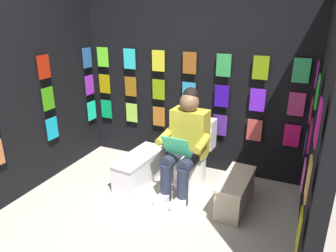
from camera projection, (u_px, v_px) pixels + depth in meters
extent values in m
cube|color=black|center=(191.00, 82.00, 3.92)|extent=(2.96, 0.10, 2.23)
cube|color=#0B9550|center=(107.00, 109.00, 4.48)|extent=(0.17, 0.01, 0.26)
cube|color=#A5E54C|center=(132.00, 113.00, 4.33)|extent=(0.17, 0.01, 0.26)
cube|color=#B3651D|center=(159.00, 117.00, 4.17)|extent=(0.17, 0.01, 0.26)
cube|color=#428D10|center=(188.00, 121.00, 4.01)|extent=(0.17, 0.01, 0.26)
cube|color=#582B9A|center=(220.00, 125.00, 3.86)|extent=(0.17, 0.01, 0.26)
cube|color=#C64844|center=(254.00, 130.00, 3.70)|extent=(0.17, 0.01, 0.26)
cube|color=#C40C59|center=(292.00, 136.00, 3.54)|extent=(0.17, 0.01, 0.26)
cube|color=#9F8B08|center=(105.00, 84.00, 4.36)|extent=(0.17, 0.01, 0.26)
cube|color=#905D13|center=(131.00, 87.00, 4.20)|extent=(0.17, 0.01, 0.26)
cube|color=#76930C|center=(159.00, 90.00, 4.04)|extent=(0.17, 0.01, 0.26)
cube|color=#2B96C4|center=(189.00, 93.00, 3.88)|extent=(0.17, 0.01, 0.26)
cube|color=#2E0EA9|center=(222.00, 96.00, 3.73)|extent=(0.17, 0.01, 0.26)
cube|color=#6D1FEE|center=(257.00, 100.00, 3.57)|extent=(0.17, 0.01, 0.26)
cube|color=#9A275F|center=(296.00, 104.00, 3.41)|extent=(0.17, 0.01, 0.26)
cube|color=#67EB26|center=(103.00, 57.00, 4.23)|extent=(0.17, 0.01, 0.26)
cube|color=#2BCFDD|center=(129.00, 59.00, 4.07)|extent=(0.17, 0.01, 0.26)
cube|color=yellow|center=(158.00, 61.00, 3.91)|extent=(0.17, 0.01, 0.26)
cube|color=#8F4E19|center=(190.00, 63.00, 3.76)|extent=(0.17, 0.01, 0.26)
cube|color=green|center=(224.00, 65.00, 3.60)|extent=(0.17, 0.01, 0.26)
cube|color=#708E0E|center=(261.00, 68.00, 3.44)|extent=(0.17, 0.01, 0.26)
cube|color=#299953|center=(301.00, 71.00, 3.28)|extent=(0.17, 0.01, 0.26)
cube|color=black|center=(324.00, 123.00, 2.49)|extent=(0.10, 1.91, 2.23)
cube|color=#3C2A8F|center=(306.00, 142.00, 3.36)|extent=(0.01, 0.17, 0.26)
cube|color=#E44EBE|center=(303.00, 175.00, 2.70)|extent=(0.01, 0.17, 0.26)
cube|color=#AAA00E|center=(299.00, 229.00, 2.03)|extent=(0.01, 0.17, 0.26)
cube|color=#CC1F58|center=(311.00, 110.00, 3.23)|extent=(0.01, 0.17, 0.26)
cube|color=#9A0E4A|center=(310.00, 135.00, 2.57)|extent=(0.01, 0.17, 0.26)
cube|color=gold|center=(308.00, 179.00, 1.90)|extent=(0.01, 0.17, 0.26)
cube|color=#9F17A1|center=(317.00, 74.00, 3.10)|extent=(0.01, 0.17, 0.26)
cube|color=#199A1F|center=(317.00, 92.00, 2.44)|extent=(0.01, 0.17, 0.26)
cube|color=#AC117D|center=(318.00, 122.00, 1.77)|extent=(0.01, 0.17, 0.26)
cube|color=black|center=(41.00, 88.00, 3.61)|extent=(0.10, 1.91, 2.23)
cube|color=#14A9CF|center=(52.00, 129.00, 3.75)|extent=(0.01, 0.17, 0.26)
cube|color=#1BEAB5|center=(92.00, 111.00, 4.42)|extent=(0.01, 0.17, 0.26)
cube|color=#3E9814|center=(48.00, 99.00, 3.62)|extent=(0.01, 0.17, 0.26)
cube|color=purple|center=(90.00, 85.00, 4.29)|extent=(0.01, 0.17, 0.26)
cube|color=#AD1E0C|center=(44.00, 67.00, 3.50)|extent=(0.01, 0.17, 0.26)
cube|color=#2756A5|center=(87.00, 58.00, 4.16)|extent=(0.01, 0.17, 0.26)
cylinder|color=white|center=(190.00, 169.00, 3.69)|extent=(0.38, 0.38, 0.40)
cylinder|color=white|center=(190.00, 153.00, 3.61)|extent=(0.41, 0.41, 0.02)
cube|color=white|center=(199.00, 132.00, 3.77)|extent=(0.39, 0.21, 0.36)
cylinder|color=white|center=(196.00, 135.00, 3.69)|extent=(0.39, 0.09, 0.39)
cube|color=gold|center=(190.00, 132.00, 3.49)|extent=(0.41, 0.25, 0.52)
sphere|color=brown|center=(189.00, 102.00, 3.34)|extent=(0.21, 0.21, 0.21)
sphere|color=black|center=(191.00, 95.00, 3.34)|extent=(0.17, 0.17, 0.17)
cylinder|color=#23283D|center=(190.00, 161.00, 3.37)|extent=(0.18, 0.41, 0.15)
cylinder|color=#23283D|center=(174.00, 157.00, 3.45)|extent=(0.18, 0.41, 0.15)
cylinder|color=#23283D|center=(183.00, 187.00, 3.30)|extent=(0.12, 0.12, 0.42)
cylinder|color=#23283D|center=(166.00, 182.00, 3.38)|extent=(0.12, 0.12, 0.42)
cube|color=white|center=(180.00, 203.00, 3.31)|extent=(0.13, 0.27, 0.09)
cube|color=white|center=(163.00, 198.00, 3.39)|extent=(0.13, 0.27, 0.09)
cylinder|color=gold|center=(202.00, 144.00, 3.26)|extent=(0.10, 0.31, 0.13)
cylinder|color=gold|center=(165.00, 136.00, 3.45)|extent=(0.10, 0.31, 0.13)
cube|color=#40DF96|center=(176.00, 147.00, 3.22)|extent=(0.31, 0.15, 0.23)
cube|color=silver|center=(139.00, 170.00, 3.75)|extent=(0.35, 0.75, 0.33)
cube|color=white|center=(139.00, 156.00, 3.68)|extent=(0.37, 0.78, 0.03)
cube|color=beige|center=(235.00, 194.00, 3.27)|extent=(0.29, 0.66, 0.32)
cube|color=beige|center=(236.00, 179.00, 3.21)|extent=(0.30, 0.69, 0.03)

